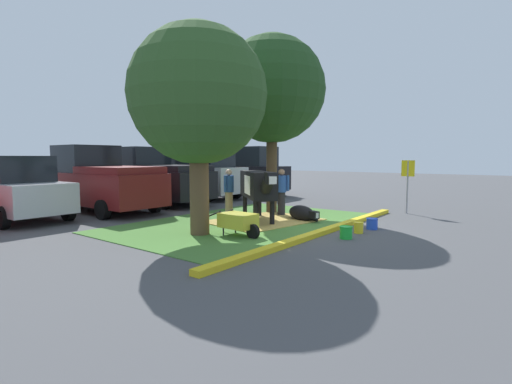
{
  "coord_description": "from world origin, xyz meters",
  "views": [
    {
      "loc": [
        -8.86,
        -5.61,
        1.98
      ],
      "look_at": [
        0.47,
        1.56,
        0.9
      ],
      "focal_mm": 26.67,
      "sensor_mm": 36.0,
      "label": 1
    }
  ],
  "objects": [
    {
      "name": "ground_plane",
      "position": [
        0.0,
        0.0,
        0.0
      ],
      "size": [
        80.0,
        80.0,
        0.0
      ],
      "primitive_type": "plane",
      "color": "#4C4C4F"
    },
    {
      "name": "suv_black",
      "position": [
        6.77,
        7.16,
        1.27
      ],
      "size": [
        2.12,
        4.6,
        2.52
      ],
      "color": "black",
      "rests_on": "ground"
    },
    {
      "name": "pickup_truck_black",
      "position": [
        1.34,
        7.73,
        1.11
      ],
      "size": [
        2.22,
        5.4,
        2.42
      ],
      "color": "black",
      "rests_on": "ground"
    },
    {
      "name": "wheelbarrow",
      "position": [
        -1.68,
        0.46,
        0.39
      ],
      "size": [
        0.65,
        1.61,
        0.63
      ],
      "color": "gold",
      "rests_on": "ground"
    },
    {
      "name": "curb_yellow",
      "position": [
        -0.01,
        -1.08,
        0.06
      ],
      "size": [
        9.26,
        0.24,
        0.12
      ],
      "primitive_type": "cube",
      "color": "yellow",
      "rests_on": "ground"
    },
    {
      "name": "pickup_truck_maroon",
      "position": [
        -1.36,
        7.38,
        1.11
      ],
      "size": [
        2.22,
        5.4,
        2.42
      ],
      "color": "maroon",
      "rests_on": "ground"
    },
    {
      "name": "bucket_yellow",
      "position": [
        0.54,
        -1.77,
        0.15
      ],
      "size": [
        0.27,
        0.27,
        0.29
      ],
      "color": "yellow",
      "rests_on": "ground"
    },
    {
      "name": "parking_sign",
      "position": [
        4.93,
        -1.72,
        1.32
      ],
      "size": [
        0.06,
        0.44,
        1.87
      ],
      "color": "#99999E",
      "rests_on": "ground"
    },
    {
      "name": "shade_tree_right",
      "position": [
        2.12,
        2.13,
        4.29
      ],
      "size": [
        3.69,
        3.69,
        6.16
      ],
      "color": "#4C3823",
      "rests_on": "ground"
    },
    {
      "name": "person_handler",
      "position": [
        1.76,
        1.47,
        0.85
      ],
      "size": [
        0.34,
        0.49,
        1.59
      ],
      "color": "black",
      "rests_on": "ground"
    },
    {
      "name": "shade_tree_left",
      "position": [
        -2.13,
        1.38,
        3.5
      ],
      "size": [
        3.46,
        3.46,
        5.25
      ],
      "color": "brown",
      "rests_on": "ground"
    },
    {
      "name": "cow_holstein",
      "position": [
        0.35,
        1.38,
        1.13
      ],
      "size": [
        2.33,
        2.61,
        1.58
      ],
      "color": "black",
      "rests_on": "ground"
    },
    {
      "name": "bucket_green",
      "position": [
        -0.3,
        -1.8,
        0.16
      ],
      "size": [
        0.32,
        0.32,
        0.31
      ],
      "color": "green",
      "rests_on": "ground"
    },
    {
      "name": "hay_bedding",
      "position": [
        0.47,
        1.26,
        0.03
      ],
      "size": [
        3.56,
        2.91,
        0.04
      ],
      "primitive_type": "cube",
      "rotation": [
        0.0,
        0.0,
        -0.17
      ],
      "color": "tan",
      "rests_on": "ground"
    },
    {
      "name": "person_visitor_near",
      "position": [
        0.75,
        2.93,
        0.84
      ],
      "size": [
        0.52,
        0.34,
        1.58
      ],
      "color": "#9E7F5B",
      "rests_on": "ground"
    },
    {
      "name": "grass_island",
      "position": [
        -0.01,
        1.62,
        0.01
      ],
      "size": [
        8.06,
        5.09,
        0.02
      ],
      "primitive_type": "cube",
      "color": "#477A33",
      "rests_on": "ground"
    },
    {
      "name": "sedan_silver",
      "position": [
        -4.02,
        7.64,
        0.98
      ],
      "size": [
        2.02,
        4.4,
        2.02
      ],
      "color": "silver",
      "rests_on": "ground"
    },
    {
      "name": "bucket_blue",
      "position": [
        1.27,
        -1.85,
        0.16
      ],
      "size": [
        0.33,
        0.33,
        0.31
      ],
      "color": "blue",
      "rests_on": "ground"
    },
    {
      "name": "calf_lying",
      "position": [
        1.32,
        0.39,
        0.24
      ],
      "size": [
        0.84,
        1.33,
        0.48
      ],
      "color": "black",
      "rests_on": "ground"
    },
    {
      "name": "suv_dark_grey",
      "position": [
        3.96,
        7.71,
        1.27
      ],
      "size": [
        2.12,
        4.6,
        2.52
      ],
      "color": "#B7B7BC",
      "rests_on": "ground"
    }
  ]
}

